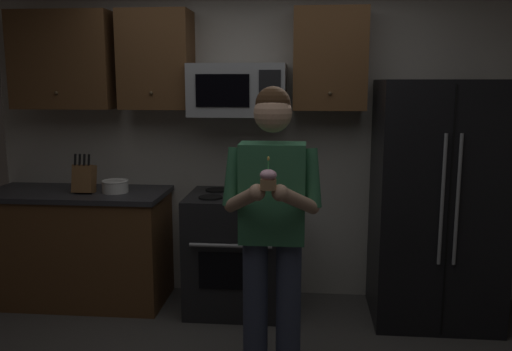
% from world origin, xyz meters
% --- Properties ---
extents(wall_back, '(4.40, 0.10, 2.60)m').
position_xyz_m(wall_back, '(0.00, 1.75, 1.30)').
color(wall_back, beige).
rests_on(wall_back, ground).
extents(oven_range, '(0.76, 0.70, 0.93)m').
position_xyz_m(oven_range, '(-0.15, 1.36, 0.46)').
color(oven_range, black).
rests_on(oven_range, ground).
extents(microwave, '(0.74, 0.41, 0.40)m').
position_xyz_m(microwave, '(-0.15, 1.48, 1.72)').
color(microwave, '#9EA0A5').
extents(refrigerator, '(0.90, 0.75, 1.80)m').
position_xyz_m(refrigerator, '(1.35, 1.32, 0.90)').
color(refrigerator, black).
rests_on(refrigerator, ground).
extents(cabinet_row_upper, '(2.78, 0.36, 0.76)m').
position_xyz_m(cabinet_row_upper, '(-0.72, 1.53, 1.95)').
color(cabinet_row_upper, brown).
extents(counter_left, '(1.44, 0.66, 0.92)m').
position_xyz_m(counter_left, '(-1.45, 1.38, 0.46)').
color(counter_left, brown).
rests_on(counter_left, ground).
extents(knife_block, '(0.16, 0.15, 0.32)m').
position_xyz_m(knife_block, '(-1.36, 1.33, 1.03)').
color(knife_block, brown).
rests_on(knife_block, counter_left).
extents(bowl_large_white, '(0.21, 0.21, 0.10)m').
position_xyz_m(bowl_large_white, '(-1.12, 1.36, 0.97)').
color(bowl_large_white, white).
rests_on(bowl_large_white, counter_left).
extents(person, '(0.60, 0.48, 1.76)m').
position_xyz_m(person, '(0.19, 0.35, 1.00)').
color(person, '#383F59').
rests_on(person, ground).
extents(cupcake, '(0.09, 0.09, 0.17)m').
position_xyz_m(cupcake, '(0.19, 0.02, 1.29)').
color(cupcake, '#A87F56').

